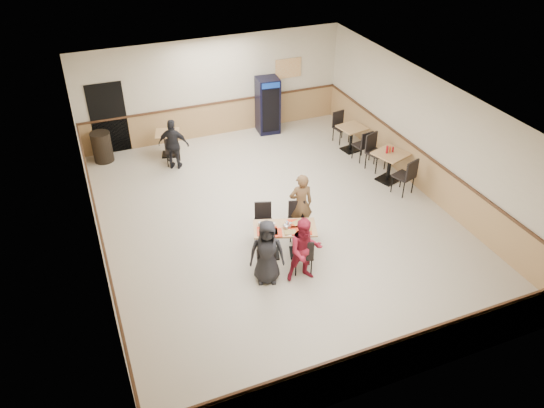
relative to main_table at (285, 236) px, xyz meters
name	(u,v)px	position (x,y,z in m)	size (l,w,h in m)	color
ground	(277,221)	(0.33, 1.21, -0.47)	(10.00, 10.00, 0.00)	beige
room_shell	(301,141)	(2.10, 3.76, 0.11)	(10.00, 10.00, 10.00)	silver
main_table	(285,236)	(0.00, 0.00, 0.00)	(1.47, 1.04, 0.71)	black
main_chairs	(282,237)	(-0.05, 0.01, -0.02)	(1.60, 1.84, 0.90)	black
diner_woman_left	(267,252)	(-0.66, -0.63, 0.25)	(0.70, 0.46, 1.44)	black
diner_woman_right	(305,250)	(0.06, -0.87, 0.25)	(0.71, 0.55, 1.46)	maroon
diner_man_opposite	(301,204)	(0.66, 0.63, 0.28)	(0.55, 0.36, 1.51)	brown
lone_diner	(174,144)	(-1.32, 4.61, 0.25)	(0.84, 0.35, 1.44)	black
tabletop_clutter	(284,229)	(-0.04, -0.06, 0.26)	(1.20, 0.74, 0.12)	red
side_table_near	(390,162)	(3.77, 1.83, 0.07)	(0.97, 0.97, 0.82)	black
side_table_near_chair_south	(404,175)	(3.77, 1.18, 0.05)	(0.48, 0.48, 1.04)	black
side_table_near_chair_north	(376,152)	(3.77, 2.49, 0.05)	(0.48, 0.48, 1.04)	black
side_table_far	(351,135)	(3.68, 3.71, 0.02)	(0.80, 0.80, 0.75)	black
side_table_far_chair_south	(362,144)	(3.68, 3.12, 0.00)	(0.44, 0.44, 0.95)	black
side_table_far_chair_north	(342,127)	(3.68, 4.31, 0.00)	(0.44, 0.44, 0.95)	black
condiment_caddy	(389,149)	(3.74, 1.88, 0.44)	(0.23, 0.06, 0.20)	#9E0B15
back_table	(168,140)	(-1.32, 5.41, 0.00)	(0.81, 0.81, 0.71)	black
back_table_chair_lone	(173,150)	(-1.32, 4.85, -0.03)	(0.41, 0.41, 0.90)	black
pepsi_cooler	(268,105)	(1.90, 5.81, 0.39)	(0.71, 0.71, 1.73)	black
trash_bin	(102,147)	(-3.11, 5.76, -0.04)	(0.55, 0.55, 0.86)	black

